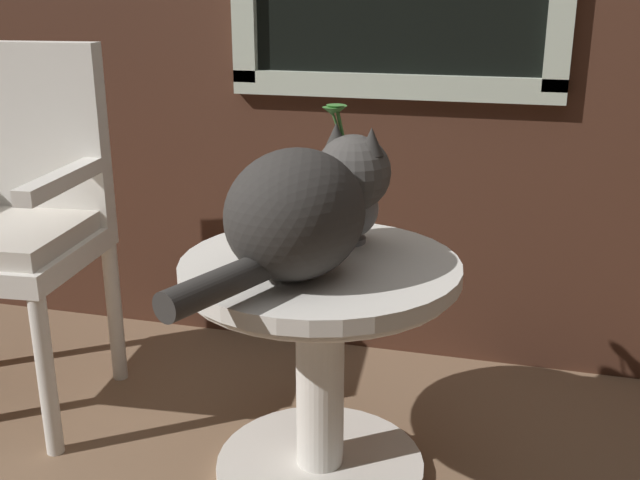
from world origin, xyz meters
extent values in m
cube|color=beige|center=(0.12, 0.77, 0.85)|extent=(0.97, 0.03, 0.07)
cylinder|color=silver|center=(0.08, 0.10, 0.01)|extent=(0.50, 0.50, 0.03)
cylinder|color=silver|center=(0.08, 0.10, 0.27)|extent=(0.11, 0.11, 0.48)
cylinder|color=silver|center=(0.08, 0.10, 0.53)|extent=(0.63, 0.63, 0.03)
torus|color=silver|center=(0.08, 0.10, 0.50)|extent=(0.60, 0.60, 0.02)
cylinder|color=silver|center=(-0.59, 0.00, 0.21)|extent=(0.04, 0.04, 0.43)
cylinder|color=silver|center=(-0.62, 0.39, 0.21)|extent=(0.04, 0.04, 0.43)
cube|color=silver|center=(-0.84, 0.37, 0.74)|extent=(0.48, 0.10, 0.50)
cube|color=silver|center=(-0.61, 0.19, 0.67)|extent=(0.08, 0.40, 0.04)
ellipsoid|color=#33302D|center=(0.06, -0.01, 0.68)|extent=(0.37, 0.40, 0.27)
sphere|color=#494643|center=(0.13, 0.19, 0.73)|extent=(0.17, 0.17, 0.17)
cone|color=#33302D|center=(0.18, 0.17, 0.81)|extent=(0.05, 0.05, 0.06)
cone|color=#33302D|center=(0.09, 0.20, 0.81)|extent=(0.05, 0.05, 0.06)
cylinder|color=#33302D|center=(-0.03, -0.21, 0.60)|extent=(0.16, 0.29, 0.06)
cylinder|color=gray|center=(0.11, 0.24, 0.55)|extent=(0.09, 0.09, 0.01)
ellipsoid|color=gray|center=(0.11, 0.24, 0.63)|extent=(0.14, 0.14, 0.14)
cylinder|color=gray|center=(0.11, 0.24, 0.71)|extent=(0.08, 0.08, 0.06)
torus|color=gray|center=(0.11, 0.24, 0.74)|extent=(0.10, 0.10, 0.02)
cylinder|color=#47893D|center=(0.10, 0.23, 0.81)|extent=(0.03, 0.04, 0.13)
cone|color=#47893D|center=(0.09, 0.21, 0.87)|extent=(0.04, 0.04, 0.02)
cylinder|color=#47893D|center=(0.10, 0.24, 0.80)|extent=(0.03, 0.01, 0.12)
cone|color=#47893D|center=(0.08, 0.24, 0.86)|extent=(0.04, 0.04, 0.02)
cylinder|color=#47893D|center=(0.10, 0.22, 0.80)|extent=(0.04, 0.05, 0.12)
cone|color=#47893D|center=(0.08, 0.20, 0.86)|extent=(0.04, 0.04, 0.02)
camera|label=1|loc=(0.49, -1.43, 1.13)|focal=42.51mm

